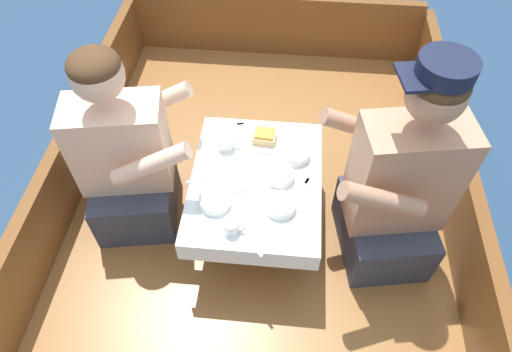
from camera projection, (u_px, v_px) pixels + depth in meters
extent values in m
plane|color=navy|center=(256.00, 259.00, 2.50)|extent=(60.00, 60.00, 0.00)
cube|color=brown|center=(256.00, 243.00, 2.37)|extent=(1.95, 2.93, 0.32)
cube|color=brown|center=(58.00, 191.00, 2.16)|extent=(0.06, 2.93, 0.35)
cube|color=brown|center=(464.00, 222.00, 2.05)|extent=(0.06, 2.93, 0.35)
cube|color=brown|center=(276.00, 25.00, 2.98)|extent=(1.83, 0.06, 0.41)
cylinder|color=#B2B2B7|center=(256.00, 204.00, 2.12)|extent=(0.07, 0.07, 0.34)
cube|color=brown|center=(256.00, 181.00, 1.98)|extent=(0.54, 0.69, 0.02)
cube|color=white|center=(256.00, 179.00, 1.97)|extent=(0.57, 0.72, 0.00)
cube|color=white|center=(247.00, 258.00, 1.79)|extent=(0.57, 0.00, 0.10)
cube|color=white|center=(263.00, 129.00, 2.24)|extent=(0.57, 0.00, 0.10)
cube|color=#333847|center=(137.00, 193.00, 2.21)|extent=(0.43, 0.50, 0.26)
cube|color=beige|center=(120.00, 144.00, 1.95)|extent=(0.43, 0.29, 0.43)
sphere|color=beige|center=(97.00, 75.00, 1.66)|extent=(0.21, 0.21, 0.21)
ellipsoid|color=#472D19|center=(93.00, 65.00, 1.62)|extent=(0.20, 0.20, 0.11)
cylinder|color=beige|center=(156.00, 103.00, 2.02)|extent=(0.34, 0.13, 0.21)
cylinder|color=beige|center=(151.00, 164.00, 1.79)|extent=(0.34, 0.13, 0.21)
cube|color=#333847|center=(383.00, 228.00, 2.09)|extent=(0.43, 0.50, 0.26)
cube|color=tan|center=(404.00, 175.00, 1.78)|extent=(0.43, 0.29, 0.52)
sphere|color=tan|center=(436.00, 94.00, 1.46)|extent=(0.20, 0.20, 0.20)
ellipsoid|color=#472D19|center=(441.00, 83.00, 1.43)|extent=(0.19, 0.19, 0.11)
cylinder|color=tan|center=(383.00, 200.00, 1.59)|extent=(0.34, 0.13, 0.21)
cylinder|color=tan|center=(360.00, 127.00, 1.81)|extent=(0.34, 0.13, 0.21)
cylinder|color=black|center=(447.00, 67.00, 1.38)|extent=(0.19, 0.19, 0.06)
cube|color=black|center=(415.00, 77.00, 1.40)|extent=(0.12, 0.16, 0.01)
cylinder|color=white|center=(264.00, 140.00, 2.11)|extent=(0.17, 0.17, 0.01)
cylinder|color=white|center=(235.00, 176.00, 1.98)|extent=(0.18, 0.18, 0.01)
cube|color=#E0BC7F|center=(264.00, 137.00, 2.09)|extent=(0.11, 0.09, 0.04)
cube|color=gold|center=(265.00, 133.00, 2.07)|extent=(0.09, 0.08, 0.01)
cylinder|color=white|center=(280.00, 206.00, 1.86)|extent=(0.12, 0.12, 0.04)
cylinder|color=beige|center=(281.00, 204.00, 1.85)|extent=(0.10, 0.10, 0.02)
cylinder|color=white|center=(280.00, 176.00, 1.96)|extent=(0.12, 0.12, 0.04)
cylinder|color=beige|center=(280.00, 174.00, 1.95)|extent=(0.10, 0.10, 0.02)
cylinder|color=white|center=(215.00, 201.00, 1.87)|extent=(0.13, 0.13, 0.04)
cylinder|color=beige|center=(215.00, 200.00, 1.87)|extent=(0.11, 0.11, 0.02)
cylinder|color=white|center=(296.00, 154.00, 2.04)|extent=(0.13, 0.13, 0.04)
cylinder|color=beige|center=(296.00, 152.00, 2.03)|extent=(0.10, 0.10, 0.02)
cylinder|color=white|center=(231.00, 227.00, 1.79)|extent=(0.06, 0.06, 0.06)
torus|color=white|center=(241.00, 227.00, 1.78)|extent=(0.04, 0.01, 0.04)
cylinder|color=#3D2314|center=(231.00, 224.00, 1.77)|extent=(0.05, 0.05, 0.01)
cylinder|color=white|center=(225.00, 142.00, 2.07)|extent=(0.08, 0.08, 0.06)
torus|color=white|center=(236.00, 142.00, 2.06)|extent=(0.04, 0.01, 0.04)
cylinder|color=#3D2314|center=(225.00, 139.00, 2.05)|extent=(0.07, 0.07, 0.01)
cube|color=silver|center=(261.00, 169.00, 2.01)|extent=(0.09, 0.16, 0.00)
ellipsoid|color=silver|center=(270.00, 159.00, 2.04)|extent=(0.04, 0.02, 0.01)
cube|color=silver|center=(226.00, 126.00, 2.17)|extent=(0.17, 0.06, 0.00)
cube|color=silver|center=(241.00, 124.00, 2.18)|extent=(0.04, 0.03, 0.00)
cube|color=silver|center=(250.00, 241.00, 1.77)|extent=(0.13, 0.13, 0.00)
ellipsoid|color=silver|center=(239.00, 229.00, 1.81)|extent=(0.04, 0.02, 0.01)
cube|color=silver|center=(205.00, 178.00, 1.97)|extent=(0.16, 0.08, 0.00)
cube|color=silver|center=(300.00, 192.00, 1.93)|extent=(0.08, 0.16, 0.00)
cube|color=silver|center=(307.00, 181.00, 1.96)|extent=(0.03, 0.04, 0.00)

